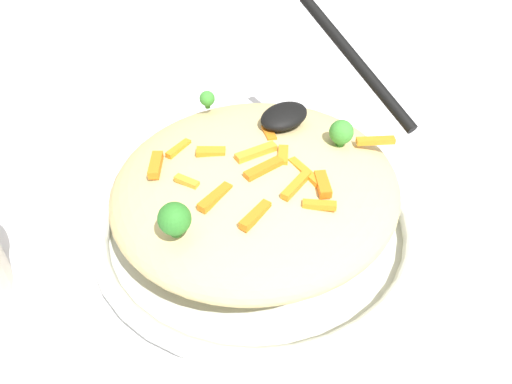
# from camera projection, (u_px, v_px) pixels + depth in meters

# --- Properties ---
(ground_plane) EXTENTS (2.40, 2.40, 0.00)m
(ground_plane) POSITION_uv_depth(u_px,v_px,m) (256.00, 240.00, 0.56)
(ground_plane) COLOR silver
(serving_bowl) EXTENTS (0.34, 0.34, 0.04)m
(serving_bowl) POSITION_uv_depth(u_px,v_px,m) (256.00, 226.00, 0.55)
(serving_bowl) COLOR silver
(serving_bowl) RESTS_ON ground_plane
(pasta_mound) EXTENTS (0.30, 0.28, 0.08)m
(pasta_mound) POSITION_uv_depth(u_px,v_px,m) (256.00, 186.00, 0.51)
(pasta_mound) COLOR #D1BA7A
(pasta_mound) RESTS_ON serving_bowl
(carrot_piece_0) EXTENTS (0.01, 0.03, 0.01)m
(carrot_piece_0) POSITION_uv_depth(u_px,v_px,m) (187.00, 181.00, 0.46)
(carrot_piece_0) COLOR orange
(carrot_piece_0) RESTS_ON pasta_mound
(carrot_piece_1) EXTENTS (0.03, 0.01, 0.01)m
(carrot_piece_1) POSITION_uv_depth(u_px,v_px,m) (179.00, 149.00, 0.50)
(carrot_piece_1) COLOR orange
(carrot_piece_1) RESTS_ON pasta_mound
(carrot_piece_2) EXTENTS (0.03, 0.03, 0.01)m
(carrot_piece_2) POSITION_uv_depth(u_px,v_px,m) (211.00, 152.00, 0.49)
(carrot_piece_2) COLOR orange
(carrot_piece_2) RESTS_ON pasta_mound
(carrot_piece_3) EXTENTS (0.02, 0.04, 0.01)m
(carrot_piece_3) POSITION_uv_depth(u_px,v_px,m) (305.00, 172.00, 0.47)
(carrot_piece_3) COLOR orange
(carrot_piece_3) RESTS_ON pasta_mound
(carrot_piece_4) EXTENTS (0.03, 0.02, 0.01)m
(carrot_piece_4) POSITION_uv_depth(u_px,v_px,m) (283.00, 155.00, 0.48)
(carrot_piece_4) COLOR orange
(carrot_piece_4) RESTS_ON pasta_mound
(carrot_piece_5) EXTENTS (0.03, 0.03, 0.01)m
(carrot_piece_5) POSITION_uv_depth(u_px,v_px,m) (323.00, 184.00, 0.46)
(carrot_piece_5) COLOR orange
(carrot_piece_5) RESTS_ON pasta_mound
(carrot_piece_6) EXTENTS (0.02, 0.03, 0.01)m
(carrot_piece_6) POSITION_uv_depth(u_px,v_px,m) (269.00, 134.00, 0.51)
(carrot_piece_6) COLOR orange
(carrot_piece_6) RESTS_ON pasta_mound
(carrot_piece_7) EXTENTS (0.04, 0.02, 0.01)m
(carrot_piece_7) POSITION_uv_depth(u_px,v_px,m) (257.00, 152.00, 0.48)
(carrot_piece_7) COLOR orange
(carrot_piece_7) RESTS_ON pasta_mound
(carrot_piece_8) EXTENTS (0.04, 0.01, 0.01)m
(carrot_piece_8) POSITION_uv_depth(u_px,v_px,m) (264.00, 168.00, 0.47)
(carrot_piece_8) COLOR orange
(carrot_piece_8) RESTS_ON pasta_mound
(carrot_piece_9) EXTENTS (0.03, 0.03, 0.01)m
(carrot_piece_9) POSITION_uv_depth(u_px,v_px,m) (156.00, 165.00, 0.48)
(carrot_piece_9) COLOR orange
(carrot_piece_9) RESTS_ON pasta_mound
(carrot_piece_10) EXTENTS (0.04, 0.02, 0.01)m
(carrot_piece_10) POSITION_uv_depth(u_px,v_px,m) (296.00, 185.00, 0.45)
(carrot_piece_10) COLOR orange
(carrot_piece_10) RESTS_ON pasta_mound
(carrot_piece_11) EXTENTS (0.04, 0.01, 0.01)m
(carrot_piece_11) POSITION_uv_depth(u_px,v_px,m) (215.00, 197.00, 0.44)
(carrot_piece_11) COLOR orange
(carrot_piece_11) RESTS_ON pasta_mound
(carrot_piece_12) EXTENTS (0.04, 0.01, 0.01)m
(carrot_piece_12) POSITION_uv_depth(u_px,v_px,m) (255.00, 215.00, 0.43)
(carrot_piece_12) COLOR orange
(carrot_piece_12) RESTS_ON pasta_mound
(carrot_piece_13) EXTENTS (0.03, 0.03, 0.01)m
(carrot_piece_13) POSITION_uv_depth(u_px,v_px,m) (376.00, 141.00, 0.51)
(carrot_piece_13) COLOR orange
(carrot_piece_13) RESTS_ON pasta_mound
(carrot_piece_14) EXTENTS (0.02, 0.03, 0.01)m
(carrot_piece_14) POSITION_uv_depth(u_px,v_px,m) (319.00, 205.00, 0.44)
(carrot_piece_14) COLOR orange
(carrot_piece_14) RESTS_ON pasta_mound
(broccoli_floret_0) EXTENTS (0.02, 0.02, 0.02)m
(broccoli_floret_0) POSITION_uv_depth(u_px,v_px,m) (207.00, 99.00, 0.56)
(broccoli_floret_0) COLOR #377928
(broccoli_floret_0) RESTS_ON pasta_mound
(broccoli_floret_1) EXTENTS (0.02, 0.02, 0.03)m
(broccoli_floret_1) POSITION_uv_depth(u_px,v_px,m) (341.00, 132.00, 0.50)
(broccoli_floret_1) COLOR #377928
(broccoli_floret_1) RESTS_ON pasta_mound
(broccoli_floret_2) EXTENTS (0.03, 0.03, 0.03)m
(broccoli_floret_2) POSITION_uv_depth(u_px,v_px,m) (174.00, 219.00, 0.41)
(broccoli_floret_2) COLOR #296820
(broccoli_floret_2) RESTS_ON pasta_mound
(serving_spoon) EXTENTS (0.14, 0.19, 0.09)m
(serving_spoon) POSITION_uv_depth(u_px,v_px,m) (314.00, 93.00, 0.53)
(serving_spoon) COLOR black
(serving_spoon) RESTS_ON pasta_mound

